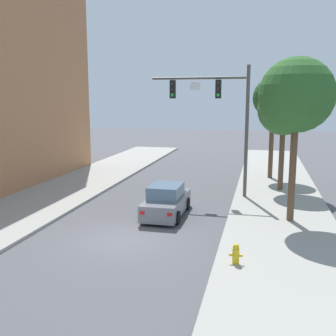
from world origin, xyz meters
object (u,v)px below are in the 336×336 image
(car_lead_grey, at_px, (166,201))
(street_tree_second, at_px, (284,110))
(traffic_signal_mast, at_px, (220,107))
(street_tree_nearest, at_px, (297,96))
(fire_hydrant, at_px, (236,254))
(street_tree_third, at_px, (273,99))

(car_lead_grey, xyz_separation_m, street_tree_second, (5.76, 6.59, 4.40))
(traffic_signal_mast, height_order, street_tree_second, traffic_signal_mast)
(street_tree_nearest, bearing_deg, car_lead_grey, -179.11)
(traffic_signal_mast, height_order, car_lead_grey, traffic_signal_mast)
(fire_hydrant, bearing_deg, street_tree_nearest, 69.24)
(street_tree_nearest, height_order, street_tree_third, street_tree_nearest)
(street_tree_third, bearing_deg, car_lead_grey, -116.35)
(car_lead_grey, relative_size, street_tree_second, 0.64)
(car_lead_grey, xyz_separation_m, street_tree_third, (5.19, 10.49, 5.06))
(traffic_signal_mast, relative_size, street_tree_third, 1.05)
(car_lead_grey, distance_m, fire_hydrant, 6.77)
(traffic_signal_mast, height_order, street_tree_nearest, street_tree_nearest)
(traffic_signal_mast, xyz_separation_m, street_tree_second, (3.64, 2.23, -0.18))
(car_lead_grey, bearing_deg, street_tree_second, 48.88)
(fire_hydrant, height_order, street_tree_second, street_tree_second)
(traffic_signal_mast, relative_size, street_tree_second, 1.14)
(street_tree_nearest, xyz_separation_m, street_tree_second, (-0.21, 6.50, -0.80))
(fire_hydrant, relative_size, street_tree_nearest, 0.10)
(traffic_signal_mast, relative_size, street_tree_nearest, 1.00)
(street_tree_second, bearing_deg, car_lead_grey, -131.12)
(traffic_signal_mast, xyz_separation_m, car_lead_grey, (-2.12, -4.37, -4.57))
(traffic_signal_mast, distance_m, car_lead_grey, 6.67)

